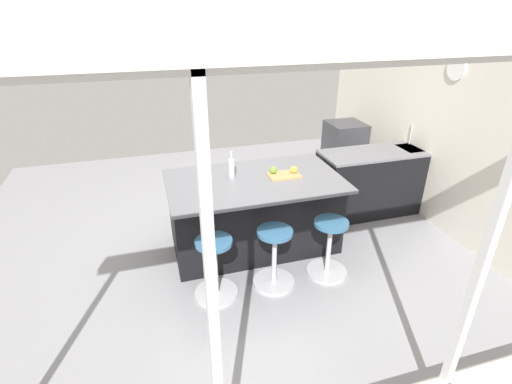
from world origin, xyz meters
TOP-DOWN VIEW (x-y plane):
  - ground_plane at (0.00, 0.00)m, footprint 6.78×6.78m
  - window_panel_rear at (0.00, 2.59)m, footprint 5.21×0.12m
  - interior_partition_left at (-2.61, 0.00)m, footprint 0.15×5.17m
  - sink_cabinet at (-2.26, -0.20)m, footprint 2.18×0.60m
  - oven_range at (-2.26, -1.63)m, footprint 0.60×0.61m
  - kitchen_island at (-0.10, 0.17)m, footprint 1.95×1.16m
  - stool_by_window at (-0.71, 0.93)m, footprint 0.44×0.44m
  - stool_middle at (-0.10, 0.93)m, footprint 0.44×0.44m
  - stool_near_camera at (0.52, 0.93)m, footprint 0.44×0.44m
  - cutting_board at (-0.44, 0.22)m, footprint 0.36×0.24m
  - apple_yellow at (-0.57, 0.21)m, footprint 0.08×0.08m
  - apple_green at (-0.34, 0.15)m, footprint 0.08×0.08m
  - water_bottle at (0.14, 0.10)m, footprint 0.06×0.06m

SIDE VIEW (x-z plane):
  - ground_plane at x=0.00m, z-range 0.00..0.00m
  - stool_by_window at x=-0.71m, z-range -0.02..0.63m
  - stool_middle at x=-0.10m, z-range -0.02..0.63m
  - stool_near_camera at x=0.52m, z-range -0.02..0.63m
  - oven_range at x=-2.26m, z-range 0.00..0.86m
  - kitchen_island at x=-0.10m, z-range 0.00..0.90m
  - sink_cabinet at x=-2.26m, z-range -0.13..1.04m
  - cutting_board at x=-0.44m, z-range 0.90..0.92m
  - apple_yellow at x=-0.57m, z-range 0.92..1.00m
  - apple_green at x=-0.34m, z-range 0.92..1.00m
  - water_bottle at x=0.14m, z-range 0.86..1.17m
  - window_panel_rear at x=0.00m, z-range -0.06..2.63m
  - interior_partition_left at x=-2.61m, z-range 0.00..2.69m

